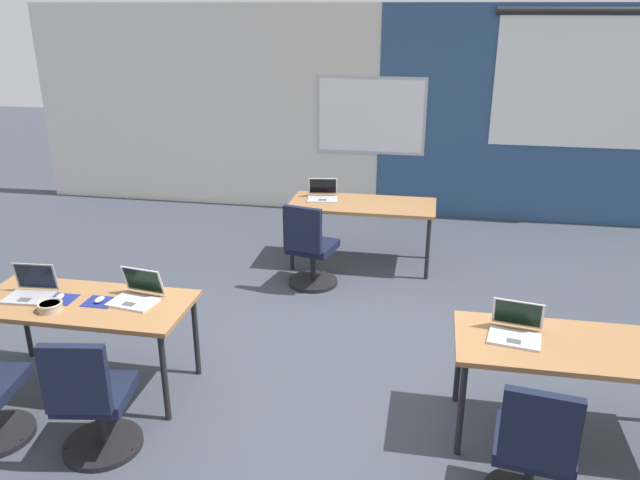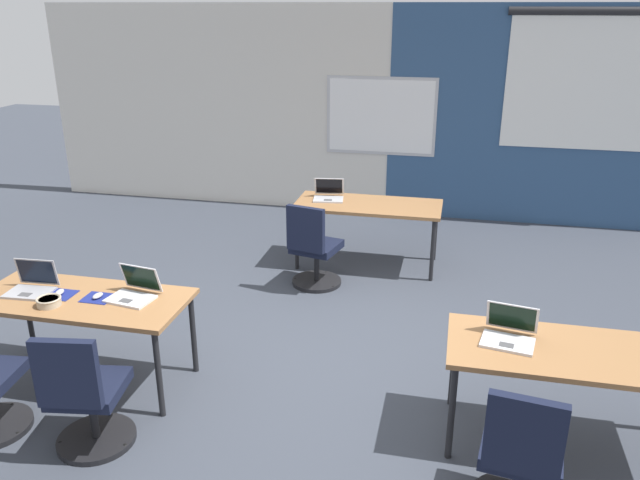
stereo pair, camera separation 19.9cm
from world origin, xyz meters
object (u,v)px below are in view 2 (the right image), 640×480
(desk_near_left, at_px, (82,305))
(desk_far_center, at_px, (368,209))
(snack_bowl, at_px, (49,301))
(laptop_near_right_inner, at_px, (509,333))
(mouse_near_left_inner, at_px, (98,296))
(desk_near_right, at_px, (575,359))
(laptop_near_left_inner, at_px, (134,291))
(chair_near_left_inner, at_px, (86,400))
(laptop_far_left, at_px, (329,195))
(chair_far_left, at_px, (314,253))
(laptop_near_left_end, at_px, (32,285))
(chair_near_right_inner, at_px, (520,464))
(mouse_near_left_end, at_px, (60,292))

(desk_near_left, bearing_deg, desk_far_center, 57.99)
(desk_far_center, xyz_separation_m, snack_bowl, (-1.90, -2.97, 0.10))
(laptop_near_right_inner, bearing_deg, mouse_near_left_inner, -169.19)
(desk_far_center, bearing_deg, desk_near_right, -57.99)
(laptop_near_left_inner, bearing_deg, chair_near_left_inner, -77.29)
(laptop_far_left, xyz_separation_m, chair_far_left, (0.01, -0.79, -0.39))
(laptop_far_left, xyz_separation_m, laptop_near_right_inner, (1.80, -2.84, 0.00))
(desk_far_center, distance_m, snack_bowl, 3.53)
(desk_near_left, relative_size, laptop_near_left_end, 4.63)
(laptop_far_left, bearing_deg, laptop_near_right_inner, -65.92)
(laptop_far_left, distance_m, laptop_near_right_inner, 3.36)
(laptop_near_right_inner, height_order, chair_near_right_inner, laptop_near_right_inner)
(desk_near_right, bearing_deg, chair_far_left, 136.48)
(chair_far_left, xyz_separation_m, chair_near_right_inner, (1.85, -2.83, 0.00))
(desk_near_left, relative_size, chair_near_left_inner, 1.74)
(desk_near_right, relative_size, chair_near_left_inner, 1.74)
(chair_near_left_inner, xyz_separation_m, chair_far_left, (0.85, 2.82, 0.00))
(desk_near_left, bearing_deg, desk_near_right, 0.00)
(chair_far_left, relative_size, mouse_near_left_end, 8.49)
(mouse_near_left_inner, bearing_deg, chair_near_left_inner, -67.35)
(desk_near_left, height_order, mouse_near_left_inner, mouse_near_left_inner)
(desk_near_right, xyz_separation_m, mouse_near_left_inner, (-3.37, 0.01, 0.08))
(laptop_near_left_inner, relative_size, mouse_near_left_end, 3.44)
(laptop_near_left_inner, distance_m, mouse_near_left_end, 0.58)
(laptop_near_left_inner, height_order, chair_near_right_inner, laptop_near_left_inner)
(laptop_near_right_inner, bearing_deg, laptop_near_left_end, -169.27)
(desk_near_right, xyz_separation_m, laptop_near_right_inner, (-0.41, 0.04, 0.11))
(chair_near_left_inner, distance_m, chair_near_right_inner, 2.70)
(mouse_near_left_inner, relative_size, laptop_far_left, 0.28)
(laptop_near_right_inner, bearing_deg, chair_far_left, 141.43)
(desk_near_right, height_order, desk_far_center, same)
(chair_near_left_inner, bearing_deg, desk_near_left, -67.81)
(mouse_near_left_inner, xyz_separation_m, chair_near_left_inner, (0.31, -0.75, -0.36))
(desk_near_right, relative_size, chair_near_right_inner, 1.74)
(mouse_near_left_inner, distance_m, laptop_near_left_end, 0.55)
(chair_near_left_inner, relative_size, chair_near_right_inner, 1.00)
(desk_near_right, bearing_deg, snack_bowl, -177.32)
(laptop_near_left_inner, xyz_separation_m, chair_near_left_inner, (0.05, -0.82, -0.39))
(desk_near_right, xyz_separation_m, mouse_near_left_end, (-3.68, 0.01, 0.08))
(laptop_near_right_inner, distance_m, chair_near_right_inner, 0.87)
(desk_near_left, distance_m, chair_near_right_inner, 3.24)
(desk_near_left, height_order, snack_bowl, snack_bowl)
(chair_near_left_inner, xyz_separation_m, laptop_near_right_inner, (2.64, 0.77, 0.39))
(laptop_near_left_end, bearing_deg, desk_far_center, 48.59)
(mouse_near_left_inner, bearing_deg, desk_far_center, 59.84)
(laptop_near_left_inner, xyz_separation_m, laptop_near_right_inner, (2.70, -0.05, -0.00))
(desk_far_center, relative_size, mouse_near_left_end, 14.76)
(desk_near_right, distance_m, chair_near_left_inner, 3.16)
(laptop_near_left_end, relative_size, mouse_near_left_end, 3.19)
(laptop_near_left_end, bearing_deg, desk_near_left, -5.46)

